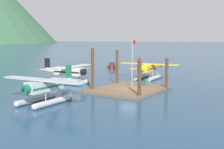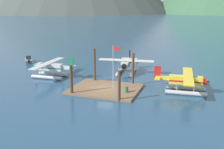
% 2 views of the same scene
% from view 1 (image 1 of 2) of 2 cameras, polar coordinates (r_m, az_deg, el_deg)
% --- Properties ---
extents(ground_plane, '(1200.00, 1200.00, 0.00)m').
position_cam_1_polar(ground_plane, '(39.83, 3.25, -3.10)').
color(ground_plane, navy).
extents(dock_platform, '(10.39, 8.25, 0.30)m').
position_cam_1_polar(dock_platform, '(39.81, 3.25, -2.88)').
color(dock_platform, brown).
rests_on(dock_platform, ground).
extents(piling_near_left, '(0.43, 0.43, 4.39)m').
position_cam_1_polar(piling_near_left, '(34.43, 5.40, -1.01)').
color(piling_near_left, '#4C3323').
rests_on(piling_near_left, ground).
extents(piling_near_right, '(0.41, 0.41, 4.30)m').
position_cam_1_polar(piling_near_right, '(40.88, 10.61, 0.10)').
color(piling_near_right, '#4C3323').
rests_on(piling_near_right, ground).
extents(piling_far_left, '(0.39, 0.39, 5.74)m').
position_cam_1_polar(piling_far_left, '(38.70, -3.79, 0.90)').
color(piling_far_left, '#4C3323').
rests_on(piling_far_left, ground).
extents(piling_far_right, '(0.40, 0.40, 5.30)m').
position_cam_1_polar(piling_far_right, '(44.30, 1.01, 1.39)').
color(piling_far_right, '#4C3323').
rests_on(piling_far_right, ground).
extents(flagpole, '(0.95, 0.10, 6.63)m').
position_cam_1_polar(flagpole, '(40.54, 4.04, 3.32)').
color(flagpole, silver).
rests_on(flagpole, dock_platform).
extents(fuel_drum, '(0.62, 0.62, 0.88)m').
position_cam_1_polar(fuel_drum, '(42.45, 6.65, -1.50)').
color(fuel_drum, '#33663D').
rests_on(fuel_drum, dock_platform).
extents(seaplane_cream_bow_centre, '(10.49, 7.95, 3.84)m').
position_cam_1_polar(seaplane_cream_bow_centre, '(46.08, -8.41, 0.19)').
color(seaplane_cream_bow_centre, '#B7BABF').
rests_on(seaplane_cream_bow_centre, ground).
extents(seaplane_yellow_stbd_fwd, '(7.97, 10.48, 3.84)m').
position_cam_1_polar(seaplane_yellow_stbd_fwd, '(51.13, 7.14, 0.88)').
color(seaplane_yellow_stbd_fwd, '#B7BABF').
rests_on(seaplane_yellow_stbd_fwd, ground).
extents(seaplane_silver_port_fwd, '(7.98, 10.46, 3.84)m').
position_cam_1_polar(seaplane_silver_port_fwd, '(32.36, -13.03, -2.78)').
color(seaplane_silver_port_fwd, '#B7BABF').
rests_on(seaplane_silver_port_fwd, ground).
extents(boat_red_open_east, '(4.09, 3.96, 1.50)m').
position_cam_1_polar(boat_red_open_east, '(68.97, 0.05, 1.59)').
color(boat_red_open_east, '#B2231E').
rests_on(boat_red_open_east, ground).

